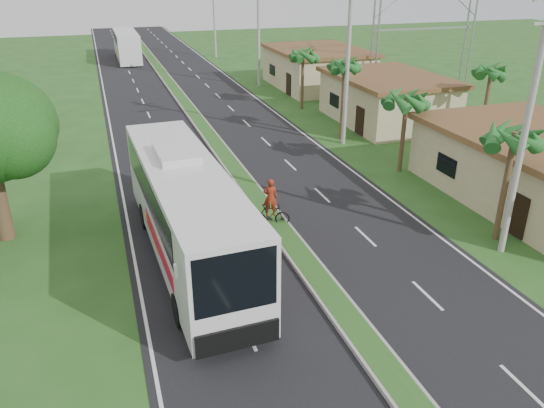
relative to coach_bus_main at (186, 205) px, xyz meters
name	(u,v)px	position (x,y,z in m)	size (l,w,h in m)	color
ground	(342,313)	(4.46, -5.65, -2.43)	(180.00, 180.00, 0.00)	#254F1D
road_asphalt	(217,147)	(4.46, 14.35, -2.42)	(14.00, 160.00, 0.02)	black
median_strip	(217,145)	(4.46, 14.35, -2.32)	(1.20, 160.00, 0.18)	gray
lane_edge_left	(116,157)	(-2.24, 14.35, -2.43)	(0.12, 160.00, 0.01)	silver
lane_edge_right	(308,138)	(11.16, 14.35, -2.43)	(0.12, 160.00, 0.01)	silver
shop_near	(542,168)	(18.46, 0.35, -0.65)	(8.60, 12.60, 3.52)	tan
shop_mid	(387,99)	(18.46, 16.35, -0.57)	(7.60, 10.60, 3.67)	tan
shop_far	(317,68)	(18.46, 30.35, -0.50)	(8.60, 11.60, 3.82)	tan
palm_verge_a	(514,138)	(13.46, -2.65, 2.31)	(2.40, 2.40, 5.45)	#473321
palm_verge_b	(407,99)	(13.86, 6.35, 1.93)	(2.40, 2.40, 5.05)	#473321
palm_verge_c	(345,66)	(13.26, 13.35, 2.70)	(2.40, 2.40, 5.85)	#473321
palm_verge_d	(303,55)	(13.76, 22.35, 2.12)	(2.40, 2.40, 5.25)	#473321
palm_behind_shop	(491,72)	(21.96, 9.35, 2.50)	(2.40, 2.40, 5.65)	#473321
utility_pole_a	(527,124)	(12.96, -3.65, 3.25)	(1.60, 0.28, 11.00)	gray
utility_pole_b	(348,51)	(12.93, 12.35, 3.83)	(3.20, 0.28, 12.00)	gray
utility_pole_c	(259,28)	(12.96, 32.35, 3.25)	(1.60, 0.28, 11.00)	gray
utility_pole_d	(214,15)	(12.96, 52.35, 2.99)	(1.60, 0.28, 10.50)	gray
billboard_lattice	(425,19)	(26.46, 24.35, 4.40)	(10.18, 1.18, 12.07)	gray
coach_bus_main	(186,205)	(0.00, 0.00, 0.00)	(3.43, 13.77, 4.41)	silver
coach_bus_far	(127,44)	(1.53, 53.67, -0.40)	(2.75, 12.30, 3.58)	silver
motorcyclist	(270,209)	(4.18, 1.76, -1.56)	(1.92, 1.00, 2.40)	black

